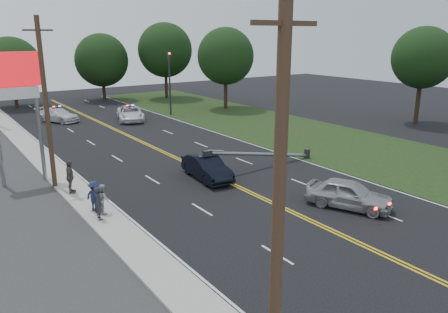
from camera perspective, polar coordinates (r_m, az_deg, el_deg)
ground at (r=22.66m, az=10.64°, el=-7.97°), size 120.00×120.00×0.00m
sidewalk at (r=26.79m, az=-18.46°, el=-4.61°), size 1.80×70.00×0.12m
grass_verge at (r=38.58m, az=14.31°, el=1.76°), size 12.00×80.00×0.01m
centerline_yellow at (r=30.01m, az=-2.98°, el=-1.72°), size 0.36×80.00×0.00m
pylon_sign at (r=28.89m, az=-25.85°, el=8.21°), size 3.20×0.35×8.00m
traffic_signal at (r=50.35m, az=-7.12°, el=10.15°), size 0.28×0.41×7.05m
fallen_streetlight at (r=30.58m, az=5.67°, el=0.33°), size 9.36×0.44×1.91m
utility_pole_near at (r=9.48m, az=7.05°, el=-8.84°), size 1.60×0.28×10.00m
utility_pole_mid at (r=27.29m, az=-22.22°, el=6.32°), size 1.60×0.28×10.00m
tree_6 at (r=61.20m, az=-25.98°, el=10.57°), size 7.18×7.18×8.73m
tree_7 at (r=63.69m, az=-15.68°, el=12.01°), size 7.23×7.23×9.11m
tree_8 at (r=63.73m, az=-7.71°, el=13.61°), size 7.59×7.59×10.59m
tree_9 at (r=54.08m, az=0.22°, el=12.97°), size 6.84×6.84×9.82m
tree_12 at (r=48.74m, az=24.57°, el=11.65°), size 6.12×6.12×9.77m
crashed_sedan at (r=27.92m, az=-2.25°, el=-1.46°), size 2.03×4.73×1.51m
waiting_sedan at (r=24.27m, az=16.01°, el=-4.73°), size 3.52×4.88×1.54m
emergency_a at (r=48.08m, az=-12.12°, el=5.52°), size 4.12×6.02×1.53m
emergency_b at (r=49.57m, az=-20.91°, el=5.08°), size 4.16×5.31×1.44m
bystander_a at (r=22.48m, az=-16.08°, el=-5.85°), size 0.42×0.63×1.70m
bystander_b at (r=23.20m, az=-15.58°, el=-5.33°), size 0.63×0.79×1.55m
bystander_c at (r=23.56m, az=-16.56°, el=-4.99°), size 1.04×1.21×1.63m
bystander_d at (r=26.57m, az=-19.46°, el=-2.52°), size 0.88×1.23×1.94m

